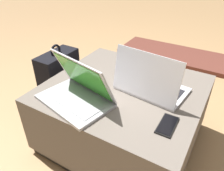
# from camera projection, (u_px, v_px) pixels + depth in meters

# --- Properties ---
(ground_plane) EXTENTS (14.00, 14.00, 0.00)m
(ground_plane) POSITION_uv_depth(u_px,v_px,m) (122.00, 138.00, 1.44)
(ground_plane) COLOR tan
(ottoman) EXTENTS (0.85, 0.79, 0.40)m
(ottoman) POSITION_uv_depth(u_px,v_px,m) (123.00, 114.00, 1.33)
(ottoman) COLOR #3D3832
(ottoman) RESTS_ON ground_plane
(laptop_near) EXTENTS (0.41, 0.31, 0.23)m
(laptop_near) POSITION_uv_depth(u_px,v_px,m) (77.00, 92.00, 1.09)
(laptop_near) COLOR #B7B7BC
(laptop_near) RESTS_ON ottoman
(laptop_far) EXTENTS (0.38, 0.28, 0.25)m
(laptop_far) POSITION_uv_depth(u_px,v_px,m) (150.00, 84.00, 1.15)
(laptop_far) COLOR silver
(laptop_far) RESTS_ON ottoman
(cell_phone) EXTENTS (0.07, 0.14, 0.01)m
(cell_phone) POSITION_uv_depth(u_px,v_px,m) (167.00, 125.00, 0.96)
(cell_phone) COLOR black
(cell_phone) RESTS_ON ottoman
(backpack) EXTENTS (0.19, 0.30, 0.52)m
(backpack) POSITION_uv_depth(u_px,v_px,m) (59.00, 83.00, 1.61)
(backpack) COLOR black
(backpack) RESTS_ON ground_plane
(fireplace_hearth) EXTENTS (1.40, 0.50, 0.04)m
(fireplace_hearth) POSITION_uv_depth(u_px,v_px,m) (182.00, 56.00, 2.45)
(fireplace_hearth) COLOR brown
(fireplace_hearth) RESTS_ON ground_plane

